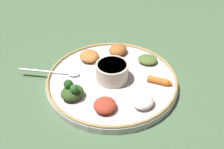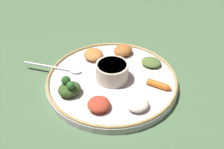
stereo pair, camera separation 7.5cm
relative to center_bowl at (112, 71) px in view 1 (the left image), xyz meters
The scene contains 12 objects.
ground_plane 0.05m from the center_bowl, ahead, with size 2.40×2.40×0.00m, color #4C6B47.
platter 0.04m from the center_bowl, ahead, with size 0.37×0.37×0.02m, color silver.
platter_rim 0.02m from the center_bowl, ahead, with size 0.37×0.37×0.01m, color tan.
center_bowl is the anchor object (origin of this frame).
spoon 0.16m from the center_bowl, 167.14° to the left, with size 0.18×0.06×0.01m.
greens_pile 0.13m from the center_bowl, 147.97° to the right, with size 0.08×0.08×0.05m.
carrot_near_spoon 0.13m from the center_bowl, 13.44° to the right, with size 0.07×0.05×0.02m.
mound_berbere_red 0.12m from the center_bowl, 102.86° to the right, with size 0.06×0.06×0.03m, color #B73D28.
mound_collards 0.14m from the center_bowl, 32.14° to the left, with size 0.06×0.05×0.02m, color #567033.
mound_squash 0.12m from the center_bowl, 122.14° to the left, with size 0.06×0.06×0.03m, color #C67A38.
mound_chickpea 0.13m from the center_bowl, 77.14° to the left, with size 0.06×0.05×0.03m, color #B2662D.
mound_rice_white 0.13m from the center_bowl, 57.86° to the right, with size 0.06×0.05×0.02m, color silver.
Camera 1 is at (-0.05, -0.59, 0.50)m, focal length 43.49 mm.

